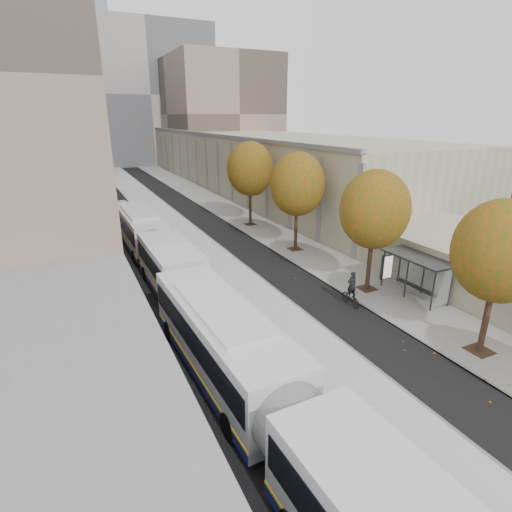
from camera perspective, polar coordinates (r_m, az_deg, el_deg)
bus_platform at (r=42.54m, az=-12.32°, el=4.59°), size 4.25×150.00×0.15m
sidewalk at (r=44.94m, az=-2.33°, el=5.75°), size 4.75×150.00×0.08m
building_tan at (r=75.13m, az=-3.14°, el=14.25°), size 18.00×92.00×8.00m
building_far_block at (r=103.08m, az=-15.87°, el=21.08°), size 30.00×18.00×30.00m
bus_shelter at (r=26.06m, az=22.34°, el=-0.91°), size 1.90×4.40×2.53m
tree_b at (r=20.22m, az=31.53°, el=0.56°), size 4.00×4.00×6.97m
tree_c at (r=25.18m, az=16.58°, el=6.36°), size 4.20×4.20×7.28m
tree_d at (r=32.26m, az=5.93°, el=10.13°), size 4.40×4.40×7.60m
tree_e at (r=40.12m, az=-0.85°, el=12.32°), size 4.60×4.60×7.92m
bus_near at (r=14.09m, az=2.11°, el=-19.58°), size 3.45×18.75×3.11m
bus_far at (r=30.94m, az=-14.73°, el=1.97°), size 2.99×18.36×3.05m
cyclist at (r=24.13m, az=13.43°, el=-5.13°), size 0.63×1.67×2.10m
distant_car at (r=49.56m, az=-18.48°, el=6.80°), size 2.02×4.09×1.34m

